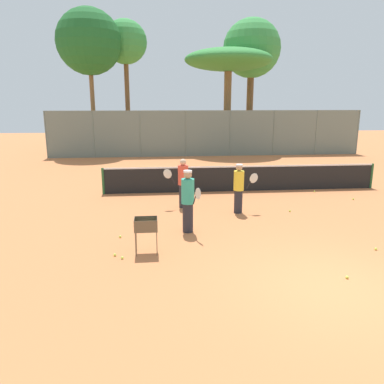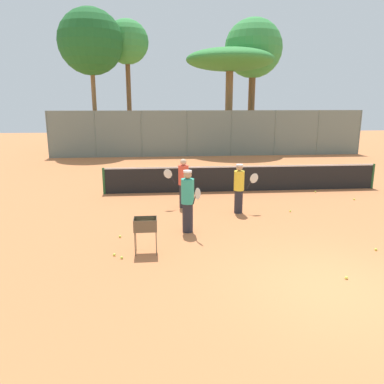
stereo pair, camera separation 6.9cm
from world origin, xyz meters
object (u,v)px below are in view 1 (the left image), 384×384
player_red_cap (239,188)px  ball_cart (146,227)px  player_yellow_shirt (188,201)px  player_white_outfit (183,183)px  tennis_net (242,178)px

player_red_cap → ball_cart: player_red_cap is taller
player_red_cap → player_yellow_shirt: size_ratio=0.92×
player_white_outfit → ball_cart: size_ratio=1.92×
tennis_net → ball_cart: bearing=-121.3°
tennis_net → player_red_cap: size_ratio=6.94×
tennis_net → player_white_outfit: 3.46m
player_yellow_shirt → ball_cart: bearing=-63.6°
player_red_cap → player_yellow_shirt: (-1.85, -1.73, 0.07)m
player_yellow_shirt → tennis_net: bearing=125.7°
player_white_outfit → player_yellow_shirt: 2.58m
tennis_net → player_white_outfit: (-2.62, -2.23, 0.33)m
tennis_net → player_red_cap: 3.20m
player_red_cap → player_yellow_shirt: 2.53m
tennis_net → player_yellow_shirt: 5.51m
ball_cart → player_white_outfit: bearing=73.6°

